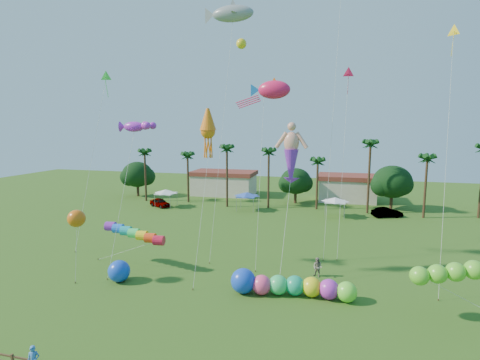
% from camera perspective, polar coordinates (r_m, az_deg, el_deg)
% --- Properties ---
extents(ground, '(160.00, 160.00, 0.00)m').
position_cam_1_polar(ground, '(26.75, -5.97, -22.59)').
color(ground, '#285116').
rests_on(ground, ground).
extents(tree_line, '(69.46, 8.91, 11.00)m').
position_cam_1_polar(tree_line, '(66.27, 10.59, -0.14)').
color(tree_line, '#3A2819').
rests_on(tree_line, ground).
extents(buildings_row, '(35.00, 7.00, 4.00)m').
position_cam_1_polar(buildings_row, '(73.28, 5.71, -1.06)').
color(buildings_row, beige).
rests_on(buildings_row, ground).
extents(tent_row, '(31.00, 4.00, 0.60)m').
position_cam_1_polar(tent_row, '(60.51, 0.91, -2.25)').
color(tent_row, white).
rests_on(tent_row, ground).
extents(car_a, '(4.59, 3.60, 1.46)m').
position_cam_1_polar(car_a, '(65.78, -12.10, -3.38)').
color(car_a, '#4C4C54').
rests_on(car_a, ground).
extents(car_b, '(4.75, 3.06, 1.48)m').
position_cam_1_polar(car_b, '(61.22, 21.51, -4.62)').
color(car_b, '#4C4C54').
rests_on(car_b, ground).
extents(spectator_b, '(1.08, 0.98, 1.80)m').
position_cam_1_polar(spectator_b, '(35.80, 11.74, -12.90)').
color(spectator_b, gray).
rests_on(spectator_b, ground).
extents(caterpillar_inflatable, '(10.16, 2.67, 2.06)m').
position_cam_1_polar(caterpillar_inflatable, '(31.76, 7.25, -15.66)').
color(caterpillar_inflatable, '#FF437F').
rests_on(caterpillar_inflatable, ground).
extents(blue_ball, '(1.93, 1.93, 1.93)m').
position_cam_1_polar(blue_ball, '(35.74, -17.95, -13.06)').
color(blue_ball, blue).
rests_on(blue_ball, ground).
extents(rainbow_tube, '(9.40, 1.95, 3.50)m').
position_cam_1_polar(rainbow_tube, '(37.29, -14.66, -8.70)').
color(rainbow_tube, red).
rests_on(rainbow_tube, ground).
extents(green_worm, '(10.16, 3.65, 4.03)m').
position_cam_1_polar(green_worm, '(29.99, 25.67, -13.02)').
color(green_worm, '#62CB2D').
rests_on(green_worm, ground).
extents(orange_ball_kite, '(1.69, 1.69, 6.54)m').
position_cam_1_polar(orange_ball_kite, '(35.42, -23.65, -5.40)').
color(orange_ball_kite, orange).
rests_on(orange_ball_kite, ground).
extents(merman_kite, '(2.53, 5.97, 13.56)m').
position_cam_1_polar(merman_kite, '(34.61, 7.80, 3.47)').
color(merman_kite, '#E29680').
rests_on(merman_kite, ground).
extents(fish_kite, '(4.89, 5.40, 18.29)m').
position_cam_1_polar(fish_kite, '(38.31, 5.22, 13.53)').
color(fish_kite, '#ED1A52').
rests_on(fish_kite, ground).
extents(shark_kite, '(6.33, 7.81, 26.61)m').
position_cam_1_polar(shark_kite, '(43.42, -1.10, 24.00)').
color(shark_kite, gray).
rests_on(shark_kite, ground).
extents(squid_kite, '(1.73, 4.70, 15.35)m').
position_cam_1_polar(squid_kite, '(33.62, -4.90, 7.40)').
color(squid_kite, orange).
rests_on(squid_kite, ground).
extents(lobster_kite, '(3.61, 5.11, 14.34)m').
position_cam_1_polar(lobster_kite, '(37.03, -15.87, 7.81)').
color(lobster_kite, '#B229D1').
rests_on(lobster_kite, ground).
extents(delta_kite_red, '(1.35, 4.94, 20.00)m').
position_cam_1_polar(delta_kite_red, '(43.16, 16.18, 15.04)').
color(delta_kite_red, '#E01845').
rests_on(delta_kite_red, ground).
extents(delta_kite_yellow, '(1.34, 5.22, 22.03)m').
position_cam_1_polar(delta_kite_yellow, '(37.40, 29.75, 18.45)').
color(delta_kite_yellow, yellow).
rests_on(delta_kite_yellow, ground).
extents(delta_kite_green, '(2.53, 5.05, 19.93)m').
position_cam_1_polar(delta_kite_green, '(46.32, -19.79, 14.30)').
color(delta_kite_green, '#38EE41').
rests_on(delta_kite_green, ground).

